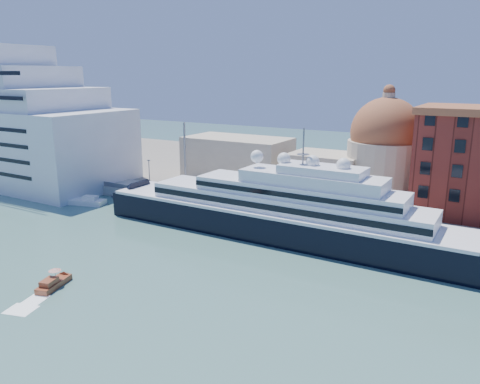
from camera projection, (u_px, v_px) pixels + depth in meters
The scene contains 9 objects.
ground at pixel (164, 265), 79.99m from camera, with size 400.00×400.00×0.00m, color #3B675E.
quay at pixel (258, 210), 108.05m from camera, with size 180.00×10.00×2.50m, color gray.
land at pixel (322, 178), 142.32m from camera, with size 260.00×72.00×2.00m, color slate.
quay_fence at pixel (249, 207), 103.84m from camera, with size 180.00×0.10×1.20m, color slate.
superyacht at pixel (263, 213), 94.60m from camera, with size 86.49×11.99×25.85m.
service_barge at pixel (85, 202), 117.30m from camera, with size 11.43×6.52×2.44m.
water_taxi at pixel (53, 283), 71.51m from camera, with size 3.85×6.75×3.04m.
church at pixel (323, 156), 122.32m from camera, with size 66.00×18.00×25.50m.
lamp_posts at pixel (208, 169), 110.76m from camera, with size 120.80×2.40×18.00m.
Camera 1 is at (49.18, -57.44, 31.76)m, focal length 35.00 mm.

